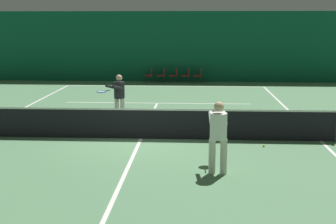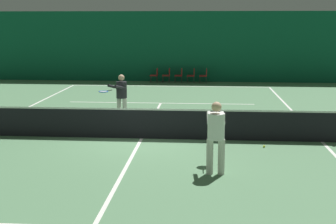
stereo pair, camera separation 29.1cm
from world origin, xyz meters
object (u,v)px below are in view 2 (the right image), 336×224
object	(u,v)px
courtside_chair_1	(167,74)
tennis_net	(141,122)
player_far	(121,94)
tennis_ball	(264,146)
player_near	(216,132)
courtside_chair_3	(192,75)
courtside_chair_2	(180,74)
courtside_chair_0	(155,74)
courtside_chair_4	(204,75)

from	to	relation	value
courtside_chair_1	tennis_net	bearing A→B (deg)	1.14
player_far	tennis_ball	world-z (taller)	player_far
tennis_net	tennis_ball	bearing A→B (deg)	-11.82
tennis_net	player_near	size ratio (longest dim) A/B	6.85
courtside_chair_3	tennis_ball	distance (m)	14.51
courtside_chair_1	courtside_chair_3	size ratio (longest dim) A/B	1.00
tennis_net	courtside_chair_2	bearing A→B (deg)	88.05
player_near	courtside_chair_2	distance (m)	16.85
tennis_net	tennis_ball	xyz separation A→B (m)	(3.67, -0.77, -0.48)
tennis_net	player_near	world-z (taller)	player_near
player_far	player_near	bearing A→B (deg)	58.18
player_near	player_far	world-z (taller)	player_near
player_far	tennis_net	bearing A→B (deg)	51.44
courtside_chair_0	tennis_ball	bearing A→B (deg)	18.09
courtside_chair_2	courtside_chair_3	distance (m)	0.73
player_near	courtside_chair_1	distance (m)	16.94
courtside_chair_0	tennis_net	bearing A→B (deg)	4.22
courtside_chair_0	courtside_chair_1	world-z (taller)	same
courtside_chair_2	courtside_chair_3	xyz separation A→B (m)	(0.73, 0.00, 0.00)
player_far	courtside_chair_2	world-z (taller)	player_far
tennis_net	courtside_chair_1	xyz separation A→B (m)	(-0.27, 13.52, -0.03)
courtside_chair_0	courtside_chair_3	distance (m)	2.19
courtside_chair_1	courtside_chair_4	distance (m)	2.19
player_near	courtside_chair_4	xyz separation A→B (m)	(-0.29, 16.75, -0.53)
courtside_chair_1	tennis_ball	size ratio (longest dim) A/B	12.73
tennis_net	courtside_chair_0	bearing A→B (deg)	94.22
player_near	courtside_chair_2	xyz separation A→B (m)	(-1.75, 16.75, -0.53)
courtside_chair_0	player_near	bearing A→B (deg)	10.84
courtside_chair_2	courtside_chair_4	world-z (taller)	same
player_near	courtside_chair_2	world-z (taller)	player_near
player_far	courtside_chair_1	size ratio (longest dim) A/B	2.01
courtside_chair_3	tennis_ball	xyz separation A→B (m)	(2.48, -14.29, -0.45)
courtside_chair_3	courtside_chair_1	bearing A→B (deg)	-90.00
courtside_chair_3	courtside_chair_0	bearing A→B (deg)	-90.00
courtside_chair_1	tennis_ball	xyz separation A→B (m)	(3.94, -14.29, -0.45)
player_near	courtside_chair_0	world-z (taller)	player_near
tennis_ball	courtside_chair_4	bearing A→B (deg)	96.98
player_near	tennis_ball	world-z (taller)	player_near
courtside_chair_4	courtside_chair_3	bearing A→B (deg)	-90.00
tennis_net	player_near	bearing A→B (deg)	-55.62
player_near	courtside_chair_3	xyz separation A→B (m)	(-1.02, 16.75, -0.53)
tennis_net	player_far	distance (m)	2.90
courtside_chair_4	tennis_ball	size ratio (longest dim) A/B	12.73
player_far	courtside_chair_2	bearing A→B (deg)	-159.46
courtside_chair_4	tennis_net	bearing A→B (deg)	-8.08
courtside_chair_1	tennis_ball	bearing A→B (deg)	15.41
courtside_chair_4	tennis_ball	xyz separation A→B (m)	(1.75, -14.29, -0.45)
player_near	tennis_ball	bearing A→B (deg)	-31.70
player_near	courtside_chair_0	distance (m)	17.06
tennis_net	player_far	world-z (taller)	player_far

